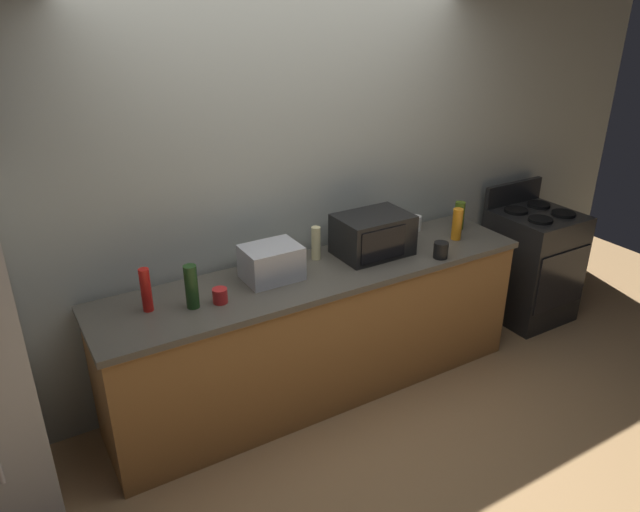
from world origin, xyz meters
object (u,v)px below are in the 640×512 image
bottle_hot_sauce (146,290)px  stove_range (531,264)px  bottle_dish_soap (457,224)px  bottle_olive_oil (459,215)px  mug_white (415,223)px  microwave (373,235)px  toaster_oven (271,262)px  bottle_wine (191,287)px  mug_red (220,296)px  mug_black (441,250)px  bottle_hand_soap (316,243)px

bottle_hot_sauce → stove_range: bearing=-1.0°
bottle_dish_soap → bottle_hot_sauce: bearing=177.2°
bottle_olive_oil → mug_white: bearing=152.9°
microwave → bottle_olive_oil: bearing=2.9°
toaster_oven → mug_white: size_ratio=3.24×
bottle_wine → mug_white: bottle_wine is taller
bottle_wine → mug_white: (1.79, 0.27, -0.07)m
bottle_wine → mug_red: (0.15, -0.03, -0.08)m
bottle_hot_sauce → bottle_wine: bearing=-22.0°
bottle_olive_oil → mug_red: bearing=-175.4°
bottle_dish_soap → mug_black: bearing=-148.7°
bottle_olive_oil → mug_red: size_ratio=2.41×
stove_range → microwave: 1.67m
microwave → mug_black: (0.34, -0.28, -0.08)m
toaster_oven → bottle_dish_soap: (1.39, -0.11, 0.01)m
mug_white → bottle_olive_oil: bearing=-27.1°
bottle_hot_sauce → mug_white: bottle_hot_sauce is taller
toaster_oven → mug_black: 1.12m
mug_white → bottle_wine: bearing=-171.3°
microwave → mug_red: microwave is taller
bottle_hot_sauce → mug_red: bottle_hot_sauce is taller
stove_range → microwave: (-1.57, 0.05, 0.57)m
toaster_oven → bottle_wine: 0.54m
microwave → bottle_hand_soap: 0.38m
mug_red → mug_black: bearing=-6.6°
toaster_oven → bottle_dish_soap: bottle_dish_soap is taller
toaster_oven → bottle_olive_oil: 1.54m
stove_range → mug_black: 1.34m
toaster_oven → mug_red: toaster_oven is taller
stove_range → mug_black: (-1.22, -0.24, 0.49)m
microwave → mug_red: size_ratio=5.64×
bottle_hot_sauce → mug_red: bearing=-17.7°
toaster_oven → bottle_olive_oil: toaster_oven is taller
toaster_oven → mug_white: bearing=7.9°
mug_red → mug_black: 1.48m
microwave → bottle_hand_soap: bearing=161.9°
toaster_oven → bottle_hand_soap: bearing=15.9°
toaster_oven → bottle_olive_oil: (1.54, 0.03, -0.00)m
mug_red → bottle_hot_sauce: bearing=162.3°
microwave → toaster_oven: (-0.74, 0.01, -0.03)m
bottle_hand_soap → bottle_olive_oil: bottle_hand_soap is taller
toaster_oven → mug_red: (-0.39, -0.13, -0.06)m
stove_range → bottle_wine: bottle_wine is taller
toaster_oven → mug_black: (1.08, -0.30, -0.05)m
bottle_olive_oil → mug_white: (-0.29, 0.15, -0.05)m
bottle_olive_oil → bottle_wine: bearing=-176.5°
mug_black → toaster_oven: bearing=164.7°
stove_range → bottle_olive_oil: size_ratio=5.27×
bottle_wine → mug_red: 0.17m
bottle_hot_sauce → bottle_dish_soap: 2.15m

